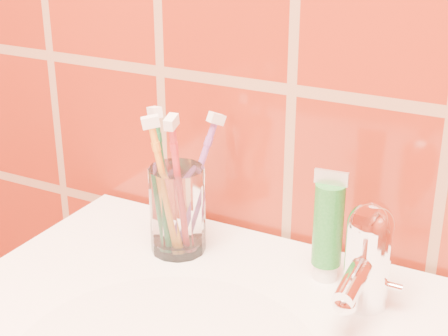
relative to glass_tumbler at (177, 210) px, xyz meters
The scene contains 7 objects.
glass_tumbler is the anchor object (origin of this frame).
toothpaste_tube 0.18m from the glass_tumbler, ahead, with size 0.04×0.03×0.13m.
faucet 0.24m from the glass_tumbler, ahead, with size 0.05×0.11×0.12m.
toothbrush_0 0.04m from the glass_tumbler, 110.96° to the right, with size 0.05×0.04×0.18m, color orange, non-canonical shape.
toothbrush_1 0.04m from the glass_tumbler, 50.89° to the right, with size 0.03×0.06×0.19m, color #B82730, non-canonical shape.
toothbrush_2 0.04m from the glass_tumbler, 79.13° to the left, with size 0.05×0.08×0.17m, color #8A499E, non-canonical shape.
toothbrush_3 0.04m from the glass_tumbler, behind, with size 0.05×0.04×0.18m, color #1D6D3C, non-canonical shape.
Camera 1 is at (0.29, 0.48, 1.27)m, focal length 55.00 mm.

